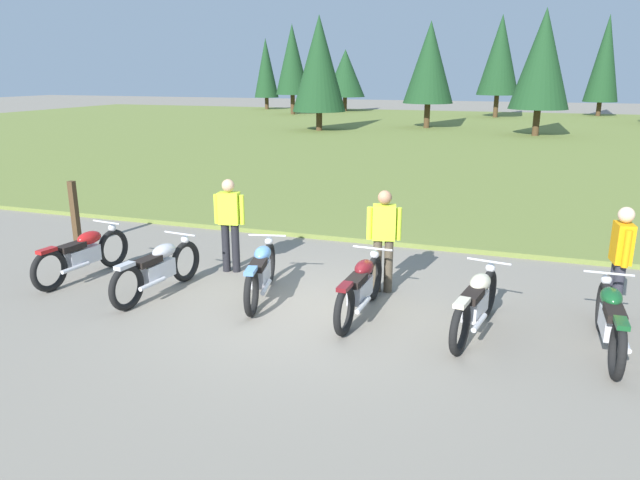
{
  "coord_description": "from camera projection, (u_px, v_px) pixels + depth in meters",
  "views": [
    {
      "loc": [
        2.9,
        -7.79,
        3.43
      ],
      "look_at": [
        0.0,
        0.6,
        0.9
      ],
      "focal_mm": 32.99,
      "sensor_mm": 36.0,
      "label": 1
    }
  ],
  "objects": [
    {
      "name": "motorcycle_maroon",
      "position": [
        361.0,
        287.0,
        8.52
      ],
      "size": [
        0.62,
        2.1,
        0.88
      ],
      "color": "black",
      "rests_on": "ground"
    },
    {
      "name": "ground_plane",
      "position": [
        307.0,
        307.0,
        8.93
      ],
      "size": [
        140.0,
        140.0,
        0.0
      ],
      "primitive_type": "plane",
      "color": "gray"
    },
    {
      "name": "motorcycle_sky_blue",
      "position": [
        261.0,
        271.0,
        9.19
      ],
      "size": [
        0.75,
        2.07,
        0.88
      ],
      "color": "black",
      "rests_on": "ground"
    },
    {
      "name": "forest_treeline",
      "position": [
        489.0,
        62.0,
        39.21
      ],
      "size": [
        41.22,
        26.89,
        7.81
      ],
      "color": "#47331E",
      "rests_on": "ground"
    },
    {
      "name": "grass_moorland",
      "position": [
        469.0,
        137.0,
        32.2
      ],
      "size": [
        80.0,
        44.0,
        0.1
      ],
      "primitive_type": "cube",
      "color": "olive",
      "rests_on": "ground"
    },
    {
      "name": "rider_near_row_end",
      "position": [
        620.0,
        257.0,
        8.2
      ],
      "size": [
        0.26,
        0.55,
        1.67
      ],
      "color": "#2D2D38",
      "rests_on": "ground"
    },
    {
      "name": "motorcycle_british_green",
      "position": [
        611.0,
        320.0,
        7.39
      ],
      "size": [
        0.62,
        2.1,
        0.88
      ],
      "color": "black",
      "rests_on": "ground"
    },
    {
      "name": "rider_checking_bike",
      "position": [
        230.0,
        220.0,
        10.29
      ],
      "size": [
        0.54,
        0.28,
        1.67
      ],
      "color": "black",
      "rests_on": "ground"
    },
    {
      "name": "rider_in_hivis_vest",
      "position": [
        384.0,
        235.0,
        9.32
      ],
      "size": [
        0.54,
        0.29,
        1.67
      ],
      "color": "#4C4233",
      "rests_on": "ground"
    },
    {
      "name": "motorcycle_silver",
      "position": [
        158.0,
        268.0,
        9.34
      ],
      "size": [
        0.62,
        2.1,
        0.88
      ],
      "color": "black",
      "rests_on": "ground"
    },
    {
      "name": "motorcycle_cream",
      "position": [
        476.0,
        303.0,
        7.93
      ],
      "size": [
        0.65,
        2.08,
        0.88
      ],
      "color": "black",
      "rests_on": "ground"
    },
    {
      "name": "motorcycle_red",
      "position": [
        83.0,
        254.0,
        10.09
      ],
      "size": [
        0.62,
        2.1,
        0.88
      ],
      "color": "black",
      "rests_on": "ground"
    },
    {
      "name": "trail_marker_post",
      "position": [
        75.0,
        214.0,
        11.94
      ],
      "size": [
        0.12,
        0.12,
        1.34
      ],
      "primitive_type": "cube",
      "color": "#47331E",
      "rests_on": "ground"
    }
  ]
}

